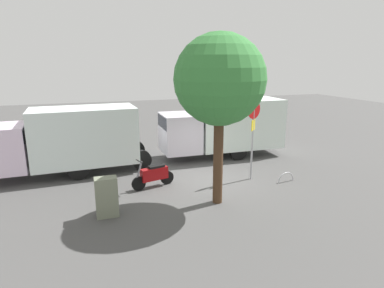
{
  "coord_description": "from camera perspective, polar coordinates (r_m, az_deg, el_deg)",
  "views": [
    {
      "loc": [
        4.9,
        12.04,
        4.87
      ],
      "look_at": [
        0.55,
        -0.79,
        1.44
      ],
      "focal_mm": 30.51,
      "sensor_mm": 36.0,
      "label": 1
    }
  ],
  "objects": [
    {
      "name": "ground_plane",
      "position": [
        13.88,
        3.23,
        -6.36
      ],
      "size": [
        60.0,
        60.0,
        0.0
      ],
      "primitive_type": "plane",
      "color": "#4A4949"
    },
    {
      "name": "box_truck_near",
      "position": [
        17.1,
        5.26,
        3.23
      ],
      "size": [
        8.03,
        2.34,
        2.97
      ],
      "rotation": [
        0.0,
        0.0,
        -0.02
      ],
      "color": "black",
      "rests_on": "ground"
    },
    {
      "name": "box_truck_far",
      "position": [
        15.24,
        -21.75,
        0.86
      ],
      "size": [
        8.09,
        2.45,
        2.93
      ],
      "rotation": [
        0.0,
        0.0,
        0.03
      ],
      "color": "black",
      "rests_on": "ground"
    },
    {
      "name": "motorcycle",
      "position": [
        13.06,
        -6.67,
        -5.35
      ],
      "size": [
        1.78,
        0.72,
        1.2
      ],
      "rotation": [
        0.0,
        0.0,
        0.25
      ],
      "color": "black",
      "rests_on": "ground"
    },
    {
      "name": "stop_sign",
      "position": [
        13.65,
        10.62,
        2.87
      ],
      "size": [
        0.71,
        0.33,
        3.36
      ],
      "color": "#9E9EA3",
      "rests_on": "ground"
    },
    {
      "name": "street_tree",
      "position": [
        10.84,
        4.87,
        10.99
      ],
      "size": [
        3.03,
        3.03,
        5.82
      ],
      "color": "#47301E",
      "rests_on": "ground"
    },
    {
      "name": "utility_cabinet",
      "position": [
        10.93,
        -14.7,
        -8.97
      ],
      "size": [
        0.7,
        0.44,
        1.31
      ],
      "primitive_type": "cube",
      "rotation": [
        0.0,
        0.0,
        0.0
      ],
      "color": "slate",
      "rests_on": "ground"
    },
    {
      "name": "bike_rack_hoop",
      "position": [
        14.25,
        16.06,
        -6.35
      ],
      "size": [
        0.85,
        0.17,
        0.85
      ],
      "primitive_type": "torus",
      "rotation": [
        1.57,
        0.0,
        0.15
      ],
      "color": "#B7B7BC",
      "rests_on": "ground"
    }
  ]
}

